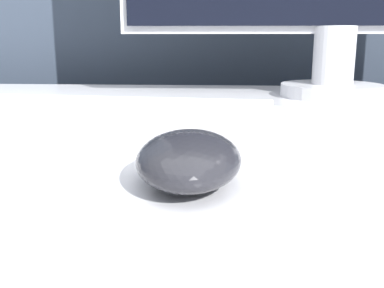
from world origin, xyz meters
The scene contains 3 objects.
partition_panel centered at (0.00, 0.65, 0.67)m, with size 5.00×0.03×1.33m.
computer_mouse_near centered at (0.05, -0.10, 0.75)m, with size 0.07×0.11×0.03m.
keyboard centered at (-0.05, 0.09, 0.75)m, with size 0.38×0.17×0.02m.
Camera 1 is at (0.07, -0.38, 0.83)m, focal length 42.00 mm.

